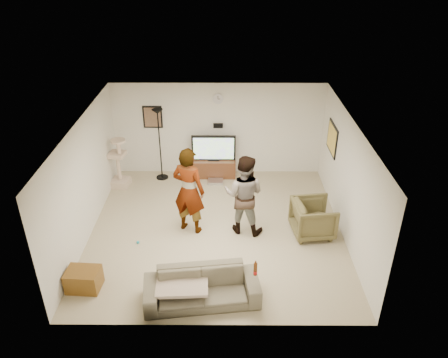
{
  "coord_description": "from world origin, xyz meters",
  "views": [
    {
      "loc": [
        0.21,
        -8.02,
        5.72
      ],
      "look_at": [
        0.17,
        0.2,
        1.17
      ],
      "focal_mm": 35.32,
      "sensor_mm": 36.0,
      "label": 1
    }
  ],
  "objects_px": {
    "sofa": "(202,287)",
    "side_table": "(84,279)",
    "beer_bottle": "(255,269)",
    "armchair": "(313,218)",
    "floor_lamp": "(160,145)",
    "tv_stand": "(214,168)",
    "person_left": "(189,191)",
    "tv": "(214,148)",
    "cat_tree": "(118,163)",
    "person_right": "(244,195)"
  },
  "relations": [
    {
      "from": "cat_tree",
      "to": "tv",
      "type": "bearing_deg",
      "value": 13.58
    },
    {
      "from": "person_right",
      "to": "side_table",
      "type": "distance_m",
      "value": 3.59
    },
    {
      "from": "floor_lamp",
      "to": "beer_bottle",
      "type": "bearing_deg",
      "value": -63.94
    },
    {
      "from": "floor_lamp",
      "to": "person_left",
      "type": "relative_size",
      "value": 0.98
    },
    {
      "from": "tv",
      "to": "person_left",
      "type": "xyz_separation_m",
      "value": [
        -0.46,
        -2.5,
        0.16
      ]
    },
    {
      "from": "tv",
      "to": "person_right",
      "type": "xyz_separation_m",
      "value": [
        0.71,
        -2.51,
        0.08
      ]
    },
    {
      "from": "sofa",
      "to": "floor_lamp",
      "type": "bearing_deg",
      "value": 98.67
    },
    {
      "from": "tv",
      "to": "armchair",
      "type": "xyz_separation_m",
      "value": [
        2.21,
        -2.64,
        -0.43
      ]
    },
    {
      "from": "tv",
      "to": "beer_bottle",
      "type": "distance_m",
      "value": 4.75
    },
    {
      "from": "tv_stand",
      "to": "side_table",
      "type": "distance_m",
      "value": 4.93
    },
    {
      "from": "cat_tree",
      "to": "side_table",
      "type": "height_order",
      "value": "cat_tree"
    },
    {
      "from": "cat_tree",
      "to": "sofa",
      "type": "xyz_separation_m",
      "value": [
        2.31,
        -4.09,
        -0.38
      ]
    },
    {
      "from": "person_right",
      "to": "side_table",
      "type": "relative_size",
      "value": 3.0
    },
    {
      "from": "person_left",
      "to": "sofa",
      "type": "height_order",
      "value": "person_left"
    },
    {
      "from": "tv_stand",
      "to": "person_left",
      "type": "height_order",
      "value": "person_left"
    },
    {
      "from": "sofa",
      "to": "beer_bottle",
      "type": "relative_size",
      "value": 8.1
    },
    {
      "from": "tv",
      "to": "floor_lamp",
      "type": "distance_m",
      "value": 1.4
    },
    {
      "from": "cat_tree",
      "to": "armchair",
      "type": "xyz_separation_m",
      "value": [
        4.62,
        -2.06,
        -0.28
      ]
    },
    {
      "from": "person_left",
      "to": "beer_bottle",
      "type": "relative_size",
      "value": 7.91
    },
    {
      "from": "tv",
      "to": "armchair",
      "type": "height_order",
      "value": "tv"
    },
    {
      "from": "tv",
      "to": "beer_bottle",
      "type": "height_order",
      "value": "tv"
    },
    {
      "from": "sofa",
      "to": "armchair",
      "type": "bearing_deg",
      "value": 34.25
    },
    {
      "from": "sofa",
      "to": "side_table",
      "type": "distance_m",
      "value": 2.21
    },
    {
      "from": "tv_stand",
      "to": "tv",
      "type": "bearing_deg",
      "value": 0.0
    },
    {
      "from": "cat_tree",
      "to": "person_right",
      "type": "bearing_deg",
      "value": -31.76
    },
    {
      "from": "armchair",
      "to": "tv_stand",
      "type": "bearing_deg",
      "value": 32.79
    },
    {
      "from": "sofa",
      "to": "tv",
      "type": "bearing_deg",
      "value": 81.62
    },
    {
      "from": "floor_lamp",
      "to": "sofa",
      "type": "xyz_separation_m",
      "value": [
        1.29,
        -4.55,
        -0.67
      ]
    },
    {
      "from": "tv",
      "to": "person_left",
      "type": "distance_m",
      "value": 2.55
    },
    {
      "from": "floor_lamp",
      "to": "armchair",
      "type": "height_order",
      "value": "floor_lamp"
    },
    {
      "from": "beer_bottle",
      "to": "armchair",
      "type": "xyz_separation_m",
      "value": [
        1.37,
        2.03,
        -0.32
      ]
    },
    {
      "from": "floor_lamp",
      "to": "sofa",
      "type": "relative_size",
      "value": 0.96
    },
    {
      "from": "person_right",
      "to": "armchair",
      "type": "height_order",
      "value": "person_right"
    },
    {
      "from": "person_left",
      "to": "side_table",
      "type": "bearing_deg",
      "value": 68.19
    },
    {
      "from": "sofa",
      "to": "armchair",
      "type": "distance_m",
      "value": 3.07
    },
    {
      "from": "floor_lamp",
      "to": "person_left",
      "type": "height_order",
      "value": "person_left"
    },
    {
      "from": "tv_stand",
      "to": "beer_bottle",
      "type": "bearing_deg",
      "value": -79.87
    },
    {
      "from": "tv",
      "to": "cat_tree",
      "type": "height_order",
      "value": "cat_tree"
    },
    {
      "from": "tv_stand",
      "to": "person_right",
      "type": "xyz_separation_m",
      "value": [
        0.71,
        -2.51,
        0.66
      ]
    },
    {
      "from": "person_left",
      "to": "person_right",
      "type": "distance_m",
      "value": 1.17
    },
    {
      "from": "tv_stand",
      "to": "person_right",
      "type": "bearing_deg",
      "value": -74.27
    },
    {
      "from": "sofa",
      "to": "tv_stand",
      "type": "bearing_deg",
      "value": 81.62
    },
    {
      "from": "tv_stand",
      "to": "armchair",
      "type": "distance_m",
      "value": 3.45
    },
    {
      "from": "armchair",
      "to": "side_table",
      "type": "height_order",
      "value": "armchair"
    },
    {
      "from": "sofa",
      "to": "side_table",
      "type": "bearing_deg",
      "value": 164.88
    },
    {
      "from": "tv",
      "to": "beer_bottle",
      "type": "bearing_deg",
      "value": -79.87
    },
    {
      "from": "cat_tree",
      "to": "person_left",
      "type": "relative_size",
      "value": 0.68
    },
    {
      "from": "tv_stand",
      "to": "cat_tree",
      "type": "distance_m",
      "value": 2.52
    },
    {
      "from": "floor_lamp",
      "to": "side_table",
      "type": "distance_m",
      "value": 4.41
    },
    {
      "from": "sofa",
      "to": "side_table",
      "type": "relative_size",
      "value": 3.36
    }
  ]
}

